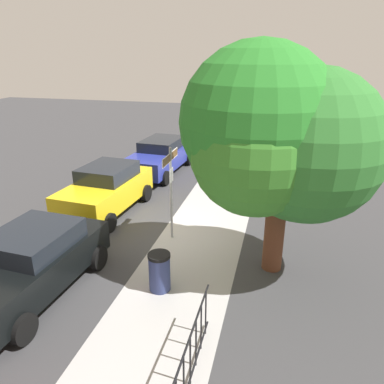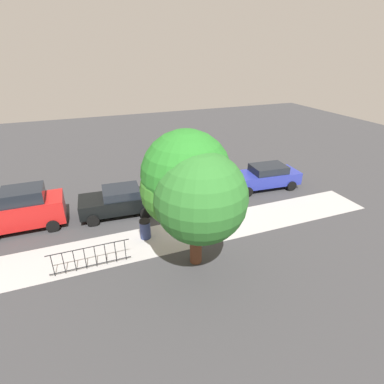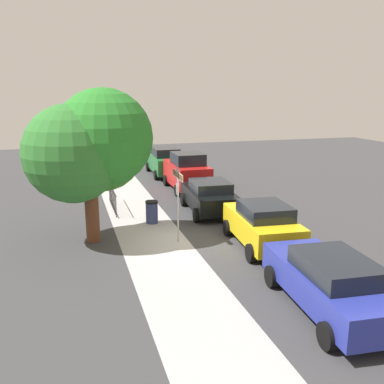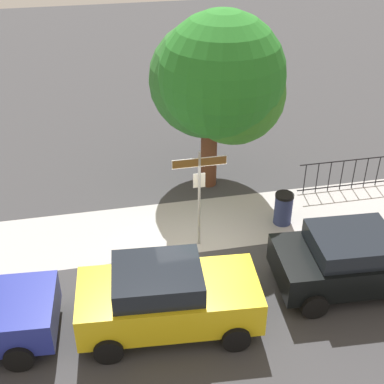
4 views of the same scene
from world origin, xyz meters
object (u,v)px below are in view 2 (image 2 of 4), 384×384
(street_sign, at_px, (191,189))
(car_black, at_px, (118,201))
(car_red, at_px, (22,209))
(shade_tree, at_px, (188,187))
(trash_bin, at_px, (145,229))
(car_yellow, at_px, (195,184))
(car_blue, at_px, (265,176))

(street_sign, relative_size, car_black, 0.69)
(car_black, distance_m, car_red, 4.82)
(shade_tree, height_order, car_red, shade_tree)
(car_red, height_order, trash_bin, car_red)
(car_black, bearing_deg, car_yellow, -171.27)
(shade_tree, height_order, trash_bin, shade_tree)
(street_sign, relative_size, car_blue, 0.60)
(car_blue, relative_size, car_yellow, 1.15)
(street_sign, distance_m, car_yellow, 3.36)
(car_blue, bearing_deg, car_red, 3.23)
(street_sign, xyz_separation_m, car_black, (3.45, -2.41, -1.22))
(car_black, height_order, car_red, car_red)
(shade_tree, bearing_deg, car_red, -38.63)
(car_black, bearing_deg, shade_tree, 116.02)
(car_yellow, distance_m, trash_bin, 5.21)
(street_sign, distance_m, trash_bin, 3.08)
(car_yellow, height_order, trash_bin, car_yellow)
(car_yellow, bearing_deg, trash_bin, 44.58)
(shade_tree, bearing_deg, car_blue, -144.12)
(street_sign, height_order, car_yellow, street_sign)
(car_yellow, xyz_separation_m, car_black, (4.80, 0.43, -0.05))
(street_sign, xyz_separation_m, car_red, (8.25, -2.69, -0.95))
(shade_tree, relative_size, car_black, 1.37)
(car_yellow, xyz_separation_m, trash_bin, (3.98, 3.35, -0.36))
(car_red, bearing_deg, shade_tree, 141.63)
(car_yellow, relative_size, trash_bin, 4.25)
(trash_bin, bearing_deg, car_black, -74.24)
(car_blue, height_order, car_yellow, car_yellow)
(trash_bin, bearing_deg, car_red, -29.52)
(trash_bin, bearing_deg, street_sign, -169.25)
(car_yellow, bearing_deg, shade_tree, 70.21)
(street_sign, distance_m, car_blue, 6.74)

